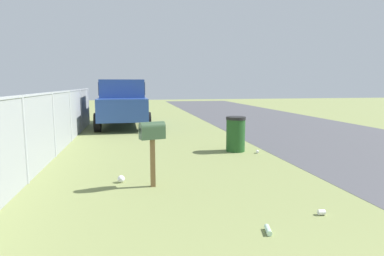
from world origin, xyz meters
The scene contains 8 objects.
mailbox centered at (6.16, 1.40, 0.97)m, with size 0.32×0.49×1.22m.
pickup_truck centered at (15.04, 2.15, 1.10)m, with size 4.98×2.33×2.09m.
trash_bin centered at (8.94, -1.13, 0.50)m, with size 0.56×0.56×0.99m.
fence_section centered at (7.97, 3.78, 0.92)m, with size 16.54×0.07×1.71m.
litter_bag_far_scatter centered at (6.52, 2.00, 0.07)m, with size 0.14×0.14×0.14m, color silver.
litter_cup_midfield_b centered at (8.56, -1.64, 0.04)m, with size 0.08×0.08×0.10m, color white.
litter_bottle_near_hydrant centered at (3.98, 0.07, 0.04)m, with size 0.07×0.07×0.22m, color #B2D8BF.
litter_cup_midfield_a centered at (4.37, -0.93, 0.04)m, with size 0.08×0.08×0.10m, color white.
Camera 1 is at (0.30, 1.77, 1.90)m, focal length 30.09 mm.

